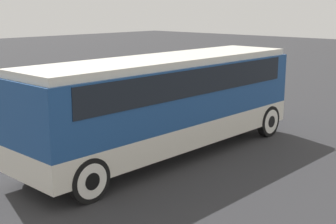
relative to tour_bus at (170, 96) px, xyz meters
The scene contains 4 objects.
ground_plane 2.01m from the tour_bus, behind, with size 120.00×120.00×0.00m, color #2D2D30.
tour_bus is the anchor object (origin of this frame).
parked_car_near 5.61m from the tour_bus, 71.31° to the left, with size 4.61×1.79×1.42m.
parked_car_mid 9.73m from the tour_bus, 65.68° to the left, with size 4.32×1.93×1.34m.
Camera 1 is at (-11.01, -10.29, 4.89)m, focal length 50.00 mm.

